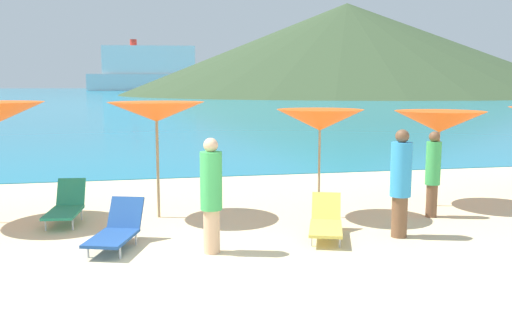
{
  "coord_description": "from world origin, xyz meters",
  "views": [
    {
      "loc": [
        -0.04,
        -7.1,
        2.67
      ],
      "look_at": [
        2.11,
        3.27,
        1.2
      ],
      "focal_mm": 38.13,
      "sensor_mm": 36.0,
      "label": 1
    }
  ],
  "objects_px": {
    "umbrella_6": "(439,122)",
    "lounge_chair_4": "(326,221)",
    "umbrella_5": "(320,120)",
    "cruise_ship": "(149,71)",
    "umbrella_4": "(156,112)",
    "beachgoer_2": "(433,171)",
    "beachgoer_3": "(401,181)",
    "lounge_chair_7": "(66,206)",
    "lounge_chair_3": "(117,229)",
    "beachgoer_1": "(211,193)"
  },
  "relations": [
    {
      "from": "umbrella_4",
      "to": "cruise_ship",
      "type": "height_order",
      "value": "cruise_ship"
    },
    {
      "from": "umbrella_5",
      "to": "cruise_ship",
      "type": "distance_m",
      "value": 257.19
    },
    {
      "from": "umbrella_4",
      "to": "beachgoer_2",
      "type": "height_order",
      "value": "umbrella_4"
    },
    {
      "from": "beachgoer_3",
      "to": "umbrella_6",
      "type": "bearing_deg",
      "value": 78.59
    },
    {
      "from": "umbrella_5",
      "to": "beachgoer_2",
      "type": "bearing_deg",
      "value": -10.56
    },
    {
      "from": "beachgoer_2",
      "to": "beachgoer_3",
      "type": "distance_m",
      "value": 1.8
    },
    {
      "from": "lounge_chair_4",
      "to": "beachgoer_2",
      "type": "distance_m",
      "value": 2.85
    },
    {
      "from": "beachgoer_3",
      "to": "beachgoer_2",
      "type": "bearing_deg",
      "value": 73.86
    },
    {
      "from": "beachgoer_1",
      "to": "lounge_chair_4",
      "type": "bearing_deg",
      "value": 91.0
    },
    {
      "from": "lounge_chair_7",
      "to": "cruise_ship",
      "type": "bearing_deg",
      "value": 94.74
    },
    {
      "from": "umbrella_5",
      "to": "lounge_chair_7",
      "type": "height_order",
      "value": "umbrella_5"
    },
    {
      "from": "beachgoer_2",
      "to": "umbrella_5",
      "type": "bearing_deg",
      "value": 126.17
    },
    {
      "from": "lounge_chair_3",
      "to": "cruise_ship",
      "type": "relative_size",
      "value": 0.03
    },
    {
      "from": "umbrella_4",
      "to": "lounge_chair_4",
      "type": "distance_m",
      "value": 3.98
    },
    {
      "from": "beachgoer_1",
      "to": "beachgoer_2",
      "type": "bearing_deg",
      "value": 95.55
    },
    {
      "from": "lounge_chair_3",
      "to": "lounge_chair_4",
      "type": "relative_size",
      "value": 0.98
    },
    {
      "from": "lounge_chair_3",
      "to": "beachgoer_3",
      "type": "height_order",
      "value": "beachgoer_3"
    },
    {
      "from": "beachgoer_1",
      "to": "cruise_ship",
      "type": "height_order",
      "value": "cruise_ship"
    },
    {
      "from": "umbrella_4",
      "to": "beachgoer_2",
      "type": "relative_size",
      "value": 1.34
    },
    {
      "from": "beachgoer_3",
      "to": "cruise_ship",
      "type": "bearing_deg",
      "value": 121.06
    },
    {
      "from": "cruise_ship",
      "to": "lounge_chair_7",
      "type": "bearing_deg",
      "value": -84.12
    },
    {
      "from": "beachgoer_2",
      "to": "umbrella_6",
      "type": "bearing_deg",
      "value": 12.13
    },
    {
      "from": "umbrella_4",
      "to": "beachgoer_3",
      "type": "distance_m",
      "value": 4.85
    },
    {
      "from": "umbrella_6",
      "to": "lounge_chair_7",
      "type": "xyz_separation_m",
      "value": [
        -7.84,
        0.08,
        -1.53
      ]
    },
    {
      "from": "lounge_chair_3",
      "to": "beachgoer_2",
      "type": "distance_m",
      "value": 6.27
    },
    {
      "from": "lounge_chair_4",
      "to": "cruise_ship",
      "type": "xyz_separation_m",
      "value": [
        0.36,
        258.5,
        9.03
      ]
    },
    {
      "from": "beachgoer_1",
      "to": "beachgoer_2",
      "type": "relative_size",
      "value": 1.06
    },
    {
      "from": "cruise_ship",
      "to": "umbrella_5",
      "type": "bearing_deg",
      "value": -83.01
    },
    {
      "from": "umbrella_4",
      "to": "lounge_chair_3",
      "type": "xyz_separation_m",
      "value": [
        -0.74,
        -1.96,
        -1.82
      ]
    },
    {
      "from": "lounge_chair_3",
      "to": "umbrella_5",
      "type": "bearing_deg",
      "value": 36.25
    },
    {
      "from": "umbrella_5",
      "to": "cruise_ship",
      "type": "height_order",
      "value": "cruise_ship"
    },
    {
      "from": "lounge_chair_4",
      "to": "beachgoer_1",
      "type": "height_order",
      "value": "beachgoer_1"
    },
    {
      "from": "umbrella_4",
      "to": "umbrella_5",
      "type": "height_order",
      "value": "umbrella_4"
    },
    {
      "from": "beachgoer_1",
      "to": "beachgoer_3",
      "type": "bearing_deg",
      "value": 82.21
    },
    {
      "from": "umbrella_5",
      "to": "beachgoer_1",
      "type": "height_order",
      "value": "umbrella_5"
    },
    {
      "from": "umbrella_5",
      "to": "lounge_chair_3",
      "type": "distance_m",
      "value": 4.44
    },
    {
      "from": "umbrella_6",
      "to": "beachgoer_3",
      "type": "bearing_deg",
      "value": -132.27
    },
    {
      "from": "umbrella_4",
      "to": "lounge_chair_3",
      "type": "distance_m",
      "value": 2.78
    },
    {
      "from": "beachgoer_3",
      "to": "lounge_chair_3",
      "type": "bearing_deg",
      "value": -153.33
    },
    {
      "from": "umbrella_4",
      "to": "cruise_ship",
      "type": "relative_size",
      "value": 0.04
    },
    {
      "from": "lounge_chair_4",
      "to": "beachgoer_3",
      "type": "distance_m",
      "value": 1.49
    },
    {
      "from": "umbrella_4",
      "to": "lounge_chair_3",
      "type": "bearing_deg",
      "value": -110.65
    },
    {
      "from": "lounge_chair_3",
      "to": "beachgoer_2",
      "type": "height_order",
      "value": "beachgoer_2"
    },
    {
      "from": "umbrella_4",
      "to": "beachgoer_3",
      "type": "xyz_separation_m",
      "value": [
        4.11,
        -2.32,
        -1.12
      ]
    },
    {
      "from": "beachgoer_2",
      "to": "cruise_ship",
      "type": "bearing_deg",
      "value": 47.22
    },
    {
      "from": "umbrella_6",
      "to": "lounge_chair_4",
      "type": "distance_m",
      "value": 4.07
    },
    {
      "from": "lounge_chair_4",
      "to": "umbrella_4",
      "type": "bearing_deg",
      "value": 163.03
    },
    {
      "from": "umbrella_6",
      "to": "cruise_ship",
      "type": "bearing_deg",
      "value": 90.64
    },
    {
      "from": "beachgoer_1",
      "to": "beachgoer_3",
      "type": "distance_m",
      "value": 3.36
    },
    {
      "from": "beachgoer_1",
      "to": "cruise_ship",
      "type": "bearing_deg",
      "value": 167.52
    }
  ]
}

